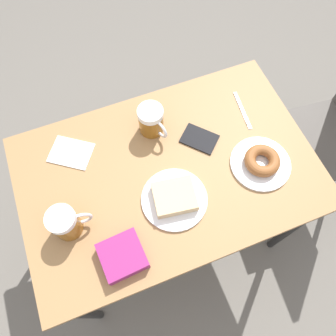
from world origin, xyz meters
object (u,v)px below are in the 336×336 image
Objects in this scene: plate_with_donut at (261,162)px; passport_near_edge at (199,139)px; beer_mug_center at (66,223)px; fork at (242,110)px; blue_pouch at (123,256)px; beer_mug_left at (151,120)px; napkin_folded at (71,153)px; plate_with_cake at (174,198)px.

passport_near_edge is (-0.17, -0.16, -0.02)m from plate_with_donut.
plate_with_donut is 1.60× the size of beer_mug_center.
passport_near_edge is (0.06, -0.20, 0.00)m from fork.
beer_mug_center is 0.75m from fork.
beer_mug_center is 0.54m from passport_near_edge.
beer_mug_center is 0.97× the size of blue_pouch.
plate_with_donut is 1.64× the size of beer_mug_left.
blue_pouch is at bearing -52.33° from passport_near_edge.
beer_mug_left and beer_mug_center have the same top height.
passport_near_edge is (0.12, 0.45, 0.00)m from napkin_folded.
plate_with_cake and blue_pouch have the same top height.
beer_mug_center is at bearing -139.56° from blue_pouch.
fork is at bearing 105.44° from passport_near_edge.
beer_mug_left is at bearing 124.05° from beer_mug_center.
beer_mug_left is 0.36m from fork.
napkin_folded is at bearing -115.19° from plate_with_donut.
plate_with_donut reaches higher than napkin_folded.
fork is at bearing 82.27° from beer_mug_left.
passport_near_edge reaches higher than fork.
napkin_folded is at bearing -95.18° from fork.
plate_with_donut is 0.23m from fork.
passport_near_edge is at bearing 136.78° from plate_with_cake.
beer_mug_left is at bearing 87.78° from napkin_folded.
plate_with_cake is 0.33m from plate_with_donut.
beer_mug_left reaches higher than fork.
napkin_folded is 0.42m from blue_pouch.
plate_with_donut is at bearing 103.35° from blue_pouch.
beer_mug_left reaches higher than napkin_folded.
beer_mug_left is at bearing 174.74° from plate_with_cake.
plate_with_donut is 1.23× the size of fork.
blue_pouch is (0.13, -0.55, 0.00)m from plate_with_donut.
beer_mug_center is at bearing -95.63° from plate_with_cake.
beer_mug_center reaches higher than passport_near_edge.
blue_pouch is (0.12, -0.22, 0.01)m from plate_with_cake.
passport_near_edge is (0.10, 0.15, -0.05)m from beer_mug_left.
plate_with_cake is 0.41m from napkin_folded.
plate_with_cake is at bearing -57.50° from fork.
plate_with_cake is 0.45m from fork.
passport_near_edge reaches higher than napkin_folded.
blue_pouch is (0.36, -0.59, 0.02)m from fork.
beer_mug_left is at bearing -132.06° from plate_with_donut.
plate_with_cake is 1.72× the size of beer_mug_left.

